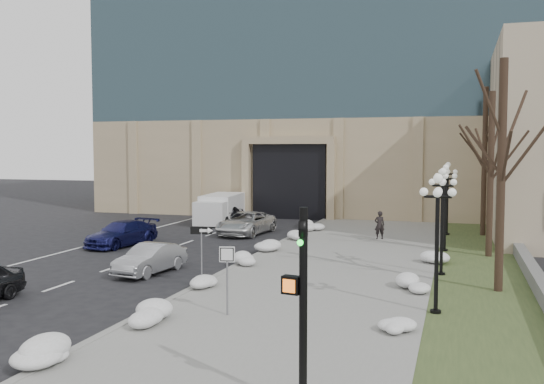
{
  "coord_description": "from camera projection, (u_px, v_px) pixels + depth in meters",
  "views": [
    {
      "loc": [
        8.93,
        -14.62,
        5.55
      ],
      "look_at": [
        0.32,
        13.33,
        3.5
      ],
      "focal_mm": 40.0,
      "sensor_mm": 36.0,
      "label": 1
    }
  ],
  "objects": [
    {
      "name": "lamppost_b",
      "position": [
        442.0,
        207.0,
        26.22
      ],
      "size": [
        1.18,
        1.18,
        4.76
      ],
      "color": "black",
      "rests_on": "ground"
    },
    {
      "name": "lamppost_d",
      "position": [
        448.0,
        189.0,
        38.61
      ],
      "size": [
        1.18,
        1.18,
        4.76
      ],
      "color": "black",
      "rests_on": "ground"
    },
    {
      "name": "snow_clump_i",
      "position": [
        417.0,
        286.0,
        23.28
      ],
      "size": [
        1.1,
        1.6,
        0.36
      ],
      "primitive_type": "ellipsoid",
      "color": "white",
      "rests_on": "sidewalk"
    },
    {
      "name": "snow_clump_j",
      "position": [
        431.0,
        259.0,
        29.21
      ],
      "size": [
        1.1,
        1.6,
        0.36
      ],
      "primitive_type": "ellipsoid",
      "color": "white",
      "rests_on": "sidewalk"
    },
    {
      "name": "snow_clump_g",
      "position": [
        311.0,
        228.0,
        40.53
      ],
      "size": [
        1.1,
        1.6,
        0.36
      ],
      "primitive_type": "ellipsoid",
      "color": "white",
      "rests_on": "sidewalk"
    },
    {
      "name": "box_truck",
      "position": [
        221.0,
        209.0,
        46.16
      ],
      "size": [
        2.95,
        6.87,
        2.12
      ],
      "rotation": [
        0.0,
        0.0,
        0.1
      ],
      "color": "silver",
      "rests_on": "ground"
    },
    {
      "name": "lamppost_a",
      "position": [
        437.0,
        225.0,
        20.02
      ],
      "size": [
        1.18,
        1.18,
        4.76
      ],
      "color": "black",
      "rests_on": "ground"
    },
    {
      "name": "grass_strip",
      "position": [
        481.0,
        271.0,
        27.36
      ],
      "size": [
        4.0,
        40.0,
        0.1
      ],
      "primitive_type": "cube",
      "color": "#364723",
      "rests_on": "ground"
    },
    {
      "name": "snow_clump_c",
      "position": [
        200.0,
        281.0,
        24.16
      ],
      "size": [
        1.1,
        1.6,
        0.36
      ],
      "primitive_type": "ellipsoid",
      "color": "white",
      "rests_on": "sidewalk"
    },
    {
      "name": "keep_sign",
      "position": [
        227.0,
        266.0,
        19.79
      ],
      "size": [
        0.51,
        0.16,
        2.39
      ],
      "rotation": [
        0.0,
        0.0,
        0.23
      ],
      "color": "slate",
      "rests_on": "ground"
    },
    {
      "name": "ground",
      "position": [
        121.0,
        348.0,
        16.95
      ],
      "size": [
        160.0,
        160.0,
        0.0
      ],
      "primitive_type": "plane",
      "color": "black",
      "rests_on": "ground"
    },
    {
      "name": "tree_mid",
      "position": [
        491.0,
        151.0,
        30.64
      ],
      "size": [
        3.2,
        3.2,
        8.5
      ],
      "color": "black",
      "rests_on": "ground"
    },
    {
      "name": "car_b",
      "position": [
        150.0,
        259.0,
        27.11
      ],
      "size": [
        1.89,
        4.17,
        1.33
      ],
      "primitive_type": "imported",
      "rotation": [
        0.0,
        0.0,
        -0.12
      ],
      "color": "#97999E",
      "rests_on": "ground"
    },
    {
      "name": "snow_clump_e",
      "position": [
        269.0,
        247.0,
        32.67
      ],
      "size": [
        1.1,
        1.6,
        0.36
      ],
      "primitive_type": "ellipsoid",
      "color": "white",
      "rests_on": "sidewalk"
    },
    {
      "name": "snow_clump_h",
      "position": [
        401.0,
        326.0,
        18.07
      ],
      "size": [
        1.1,
        1.6,
        0.36
      ],
      "primitive_type": "ellipsoid",
      "color": "white",
      "rests_on": "sidewalk"
    },
    {
      "name": "snow_clump_d",
      "position": [
        243.0,
        262.0,
        28.4
      ],
      "size": [
        1.1,
        1.6,
        0.36
      ],
      "primitive_type": "ellipsoid",
      "color": "white",
      "rests_on": "sidewalk"
    },
    {
      "name": "snow_clump_a",
      "position": [
        53.0,
        358.0,
        15.24
      ],
      "size": [
        1.1,
        1.6,
        0.36
      ],
      "primitive_type": "ellipsoid",
      "color": "white",
      "rests_on": "sidewalk"
    },
    {
      "name": "traffic_signal",
      "position": [
        301.0,
        313.0,
        12.53
      ],
      "size": [
        0.75,
        1.0,
        4.37
      ],
      "rotation": [
        0.0,
        0.0,
        -0.18
      ],
      "color": "black",
      "rests_on": "ground"
    },
    {
      "name": "car_e",
      "position": [
        224.0,
        215.0,
        45.1
      ],
      "size": [
        2.22,
        4.31,
        1.4
      ],
      "primitive_type": "imported",
      "rotation": [
        0.0,
        0.0,
        -0.14
      ],
      "color": "#29282D",
      "rests_on": "ground"
    },
    {
      "name": "office_tower",
      "position": [
        342.0,
        14.0,
        57.8
      ],
      "size": [
        40.0,
        24.7,
        36.0
      ],
      "color": "tan",
      "rests_on": "ground"
    },
    {
      "name": "stone_wall",
      "position": [
        524.0,
        260.0,
        28.66
      ],
      "size": [
        0.5,
        30.0,
        0.7
      ],
      "primitive_type": "cube",
      "color": "slate",
      "rests_on": "ground"
    },
    {
      "name": "tree_far",
      "position": [
        485.0,
        140.0,
        38.22
      ],
      "size": [
        3.2,
        3.2,
        9.5
      ],
      "color": "black",
      "rests_on": "ground"
    },
    {
      "name": "snow_clump_b",
      "position": [
        144.0,
        317.0,
        18.98
      ],
      "size": [
        1.1,
        1.6,
        0.36
      ],
      "primitive_type": "ellipsoid",
      "color": "white",
      "rests_on": "sidewalk"
    },
    {
      "name": "sidewalk",
      "position": [
        339.0,
        263.0,
        29.27
      ],
      "size": [
        9.0,
        40.0,
        0.12
      ],
      "primitive_type": "cube",
      "color": "gray",
      "rests_on": "ground"
    },
    {
      "name": "one_way_sign",
      "position": [
        205.0,
        238.0,
        24.16
      ],
      "size": [
        0.93,
        0.34,
        2.47
      ],
      "rotation": [
        0.0,
        0.0,
        0.25
      ],
      "color": "slate",
      "rests_on": "ground"
    },
    {
      "name": "car_c",
      "position": [
        122.0,
        234.0,
        34.91
      ],
      "size": [
        2.87,
        5.21,
        1.43
      ],
      "primitive_type": "imported",
      "rotation": [
        0.0,
        0.0,
        -0.18
      ],
      "color": "#171850",
      "rests_on": "ground"
    },
    {
      "name": "pedestrian",
      "position": [
        380.0,
        225.0,
        36.8
      ],
      "size": [
        0.73,
        0.6,
        1.71
      ],
      "primitive_type": "imported",
      "rotation": [
        0.0,
        0.0,
        3.49
      ],
      "color": "black",
      "rests_on": "sidewalk"
    },
    {
      "name": "tree_near",
      "position": [
        502.0,
        142.0,
        22.99
      ],
      "size": [
        3.2,
        3.2,
        9.0
      ],
      "color": "black",
      "rests_on": "ground"
    },
    {
      "name": "snow_clump_f",
      "position": [
        294.0,
        237.0,
        36.41
      ],
      "size": [
        1.1,
        1.6,
        0.36
      ],
      "primitive_type": "ellipsoid",
      "color": "white",
      "rests_on": "sidewalk"
    },
    {
      "name": "car_d",
      "position": [
        246.0,
        223.0,
        39.61
      ],
      "size": [
        2.95,
        5.56,
        1.49
      ],
      "primitive_type": "imported",
      "rotation": [
        0.0,
        0.0,
        -0.09
      ],
      "color": "silver",
      "rests_on": "ground"
    },
    {
      "name": "lamppost_c",
      "position": [
        445.0,
        196.0,
        32.41
      ],
      "size": [
        1.18,
        1.18,
        4.76
      ],
      "color": "black",
      "rests_on": "ground"
    },
    {
      "name": "curb",
      "position": [
        251.0,
        258.0,
        30.59
      ],
      "size": [
        0.3,
        40.0,
        0.14
      ],
      "primitive_type": "cube",
      "color": "gray",
      "rests_on": "ground"
    }
  ]
}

